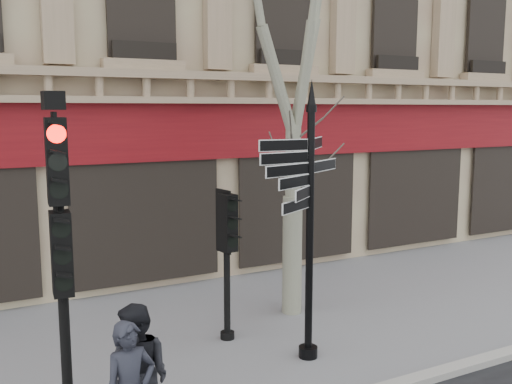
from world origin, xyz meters
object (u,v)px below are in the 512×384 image
traffic_signal_secondary (227,239)px  pedestrian_b (138,376)px  fingerpost (311,174)px  traffic_signal_main (59,219)px

traffic_signal_secondary → pedestrian_b: 3.53m
fingerpost → traffic_signal_secondary: (-0.87, 1.33, -1.23)m
fingerpost → traffic_signal_secondary: size_ratio=1.73×
traffic_signal_secondary → traffic_signal_main: bearing=-160.6°
fingerpost → pedestrian_b: (-3.20, -1.14, -2.19)m
traffic_signal_main → traffic_signal_secondary: traffic_signal_main is taller
traffic_signal_main → fingerpost: bearing=7.2°
pedestrian_b → traffic_signal_main: bearing=-179.9°
fingerpost → traffic_signal_main: (-3.89, -0.18, -0.34)m
traffic_signal_main → traffic_signal_secondary: size_ratio=1.63×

